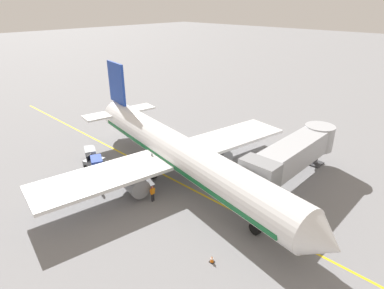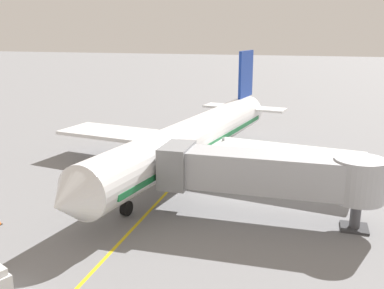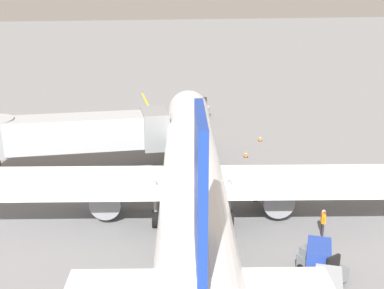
# 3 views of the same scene
# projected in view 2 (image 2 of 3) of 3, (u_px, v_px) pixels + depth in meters

# --- Properties ---
(ground_plane) EXTENTS (400.00, 400.00, 0.00)m
(ground_plane) POSITION_uv_depth(u_px,v_px,m) (186.00, 172.00, 41.98)
(ground_plane) COLOR slate
(gate_lead_in_line) EXTENTS (0.24, 80.00, 0.01)m
(gate_lead_in_line) POSITION_uv_depth(u_px,v_px,m) (186.00, 172.00, 41.98)
(gate_lead_in_line) COLOR gold
(gate_lead_in_line) RESTS_ON ground
(parked_airliner) EXTENTS (30.45, 37.23, 10.63)m
(parked_airliner) POSITION_uv_depth(u_px,v_px,m) (194.00, 138.00, 41.41)
(parked_airliner) COLOR white
(parked_airliner) RESTS_ON ground
(jet_bridge) EXTENTS (15.19, 3.50, 4.98)m
(jet_bridge) POSITION_uv_depth(u_px,v_px,m) (267.00, 173.00, 30.65)
(jet_bridge) COLOR #A8AAAF
(jet_bridge) RESTS_ON ground
(baggage_tug_lead) EXTENTS (2.08, 2.77, 1.62)m
(baggage_tug_lead) POSITION_uv_depth(u_px,v_px,m) (171.00, 139.00, 51.50)
(baggage_tug_lead) COLOR slate
(baggage_tug_lead) RESTS_ON ground
(baggage_cart_front) EXTENTS (2.11, 2.92, 1.58)m
(baggage_cart_front) POSITION_uv_depth(u_px,v_px,m) (169.00, 138.00, 50.97)
(baggage_cart_front) COLOR #4C4C51
(baggage_cart_front) RESTS_ON ground
(baggage_cart_second_in_train) EXTENTS (2.11, 2.92, 1.58)m
(baggage_cart_second_in_train) POSITION_uv_depth(u_px,v_px,m) (183.00, 133.00, 53.42)
(baggage_cart_second_in_train) COLOR #4C4C51
(baggage_cart_second_in_train) RESTS_ON ground
(ground_crew_wing_walker) EXTENTS (0.33, 0.72, 1.69)m
(ground_crew_wing_walker) POSITION_uv_depth(u_px,v_px,m) (140.00, 145.00, 47.92)
(ground_crew_wing_walker) COLOR #232328
(ground_crew_wing_walker) RESTS_ON ground
(ground_crew_loader) EXTENTS (0.73, 0.25, 1.69)m
(ground_crew_loader) POSITION_uv_depth(u_px,v_px,m) (141.00, 161.00, 41.99)
(ground_crew_loader) COLOR #232328
(ground_crew_loader) RESTS_ON ground
(safety_cone_nose_left) EXTENTS (0.36, 0.36, 0.59)m
(safety_cone_nose_left) POSITION_uv_depth(u_px,v_px,m) (69.00, 202.00, 33.88)
(safety_cone_nose_left) COLOR black
(safety_cone_nose_left) RESTS_ON ground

